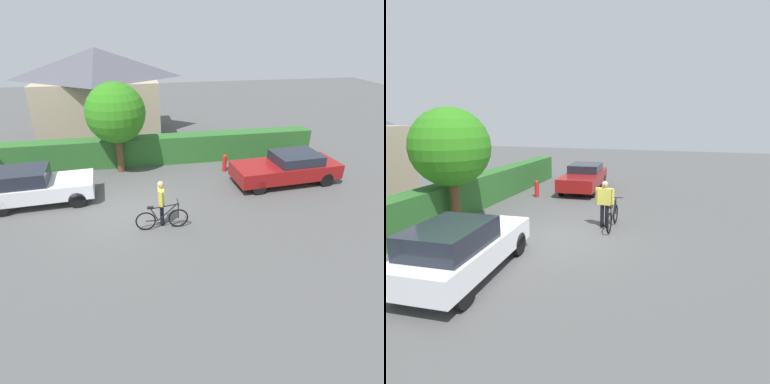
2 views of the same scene
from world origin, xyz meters
The scene contains 9 objects.
ground_plane centered at (0.00, 0.00, 0.00)m, with size 60.00×60.00×0.00m, color #4E4E4E.
hedge_row centered at (0.00, 4.59, 0.67)m, with size 19.28×0.90×1.35m, color #2C6329.
house_distant centered at (-1.19, 10.06, 2.58)m, with size 7.12×5.45×5.06m.
parked_car_near centered at (-3.18, 1.24, 0.74)m, with size 4.03×1.92×1.42m.
parked_car_far centered at (7.03, 1.25, 0.69)m, with size 4.66×2.08×1.31m.
bicycle centered at (1.34, -1.42, 0.38)m, with size 1.78×0.50×0.97m.
person_rider centered at (1.37, -1.13, 0.95)m, with size 0.22×0.66×1.62m.
tree_kerbside centered at (-0.07, 3.81, 2.73)m, with size 2.63×2.63×4.06m.
fire_hydrant centered at (4.72, 2.93, 0.41)m, with size 0.20×0.20×0.81m.
Camera 1 is at (0.63, -10.71, 6.14)m, focal length 30.39 mm.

